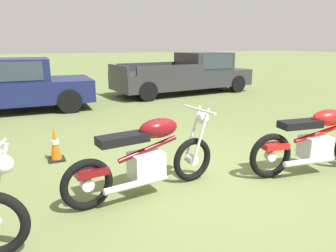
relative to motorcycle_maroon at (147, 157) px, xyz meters
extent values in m
plane|color=olive|center=(1.15, -0.01, -0.48)|extent=(120.00, 120.00, 0.00)
sphere|color=silver|center=(-1.51, -0.61, 0.38)|extent=(0.19, 0.19, 0.16)
torus|color=black|center=(0.70, 0.09, -0.18)|extent=(0.61, 0.16, 0.60)
torus|color=black|center=(-0.75, -0.09, -0.18)|extent=(0.61, 0.16, 0.60)
cylinder|color=silver|center=(0.70, 0.09, -0.18)|extent=(0.15, 0.12, 0.14)
cylinder|color=silver|center=(-0.75, -0.09, -0.18)|extent=(0.15, 0.12, 0.14)
cylinder|color=silver|center=(0.75, 0.18, 0.16)|extent=(0.28, 0.07, 0.75)
cylinder|color=silver|center=(0.77, 0.01, 0.16)|extent=(0.28, 0.07, 0.75)
cube|color=silver|center=(-0.01, 0.00, -0.10)|extent=(0.43, 0.35, 0.32)
cylinder|color=maroon|center=(0.02, 0.01, 0.10)|extent=(0.80, 0.15, 0.23)
ellipsoid|color=maroon|center=(0.17, 0.03, 0.34)|extent=(0.55, 0.32, 0.24)
cube|color=black|center=(-0.30, -0.03, 0.28)|extent=(0.62, 0.31, 0.10)
cube|color=maroon|center=(-0.69, -0.08, -0.04)|extent=(0.38, 0.22, 0.08)
cylinder|color=silver|center=(0.80, 0.10, 0.50)|extent=(0.11, 0.64, 0.03)
sphere|color=silver|center=(0.86, 0.11, 0.38)|extent=(0.18, 0.18, 0.16)
cylinder|color=silver|center=(-0.21, -0.18, -0.24)|extent=(0.80, 0.17, 0.08)
torus|color=black|center=(1.71, -0.30, -0.16)|extent=(0.65, 0.18, 0.64)
cylinder|color=silver|center=(1.71, -0.30, -0.16)|extent=(0.15, 0.12, 0.14)
cube|color=silver|center=(2.45, -0.41, -0.10)|extent=(0.44, 0.35, 0.32)
cylinder|color=red|center=(2.48, -0.41, 0.10)|extent=(0.79, 0.17, 0.22)
ellipsoid|color=red|center=(2.62, -0.43, 0.32)|extent=(0.55, 0.33, 0.24)
cube|color=black|center=(2.15, -0.36, 0.26)|extent=(0.63, 0.32, 0.10)
cube|color=red|center=(1.77, -0.31, -0.02)|extent=(0.38, 0.23, 0.08)
cylinder|color=silver|center=(2.21, -0.53, -0.24)|extent=(0.80, 0.19, 0.08)
cube|color=#161E4C|center=(-1.52, 6.22, 0.07)|extent=(4.36, 2.04, 0.60)
cube|color=#161E4C|center=(-1.67, 6.23, 0.65)|extent=(2.43, 1.77, 0.60)
cube|color=#2D3842|center=(-1.67, 6.23, 0.67)|extent=(2.08, 1.79, 0.48)
cylinder|color=black|center=(-0.04, 7.02, -0.16)|extent=(0.65, 0.25, 0.64)
cylinder|color=black|center=(-0.12, 5.29, -0.16)|extent=(0.65, 0.25, 0.64)
cube|color=#2D2D33|center=(4.28, 7.01, 0.07)|extent=(5.37, 2.22, 0.60)
cube|color=#2D2D33|center=(5.19, 7.09, 0.69)|extent=(1.81, 1.77, 0.64)
cube|color=#2D3842|center=(5.19, 7.09, 0.71)|extent=(1.50, 1.78, 0.52)
cube|color=#2D2D33|center=(3.21, 7.76, 0.51)|extent=(2.62, 0.30, 0.28)
cube|color=#2D2D33|center=(3.36, 6.09, 0.51)|extent=(2.62, 0.30, 0.28)
cube|color=#2D2D33|center=(1.71, 6.79, 0.51)|extent=(0.22, 1.68, 0.28)
cylinder|color=black|center=(6.12, 8.00, -0.16)|extent=(0.66, 0.27, 0.64)
cylinder|color=black|center=(6.26, 6.35, -0.16)|extent=(0.66, 0.27, 0.64)
cylinder|color=black|center=(2.29, 7.67, -0.16)|extent=(0.66, 0.27, 0.64)
cylinder|color=black|center=(2.44, 6.02, -0.16)|extent=(0.66, 0.27, 0.64)
cone|color=#EA590F|center=(-0.90, 1.69, -0.20)|extent=(0.18, 0.18, 0.57)
cube|color=black|center=(-0.90, 1.69, -0.46)|extent=(0.25, 0.25, 0.03)
cylinder|color=white|center=(-0.90, 1.69, -0.17)|extent=(0.12, 0.12, 0.07)
camera|label=1|loc=(-1.33, -3.38, 1.35)|focal=33.64mm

